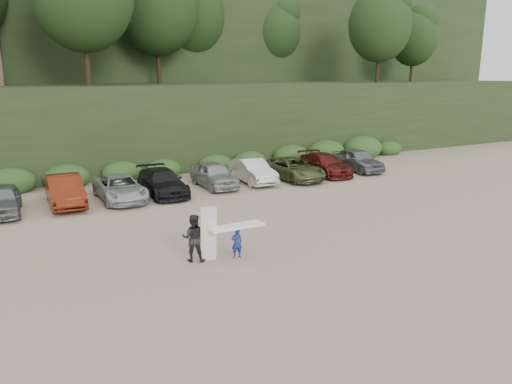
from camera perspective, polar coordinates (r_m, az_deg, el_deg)
ground at (r=20.97m, az=0.06°, el=-5.64°), size 120.00×120.00×0.00m
hillside_backdrop at (r=54.29m, az=-19.58°, el=17.36°), size 90.00×41.50×28.00m
parked_cars at (r=28.73m, az=-15.01°, el=0.71°), size 36.42×5.92×1.59m
child_surfer at (r=18.92m, az=-2.23°, el=-5.01°), size 2.14×0.61×1.29m
adult_surfer at (r=18.70m, az=-7.01°, el=-5.19°), size 1.35×1.03×2.13m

